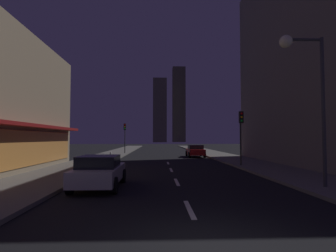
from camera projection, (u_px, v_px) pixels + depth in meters
ground_plane at (164, 155)px, 37.13m from camera, size 78.00×136.00×0.10m
sidewalk_right at (214, 154)px, 37.44m from camera, size 4.00×76.00×0.15m
sidewalk_left at (113, 154)px, 36.83m from camera, size 4.00×76.00×0.15m
lane_marking_center at (177, 182)px, 13.58m from camera, size 0.16×23.00×0.01m
skyscraper_distant_tall at (160, 110)px, 151.61m from camera, size 7.71×5.21×36.27m
skyscraper_distant_mid at (179, 105)px, 162.18m from camera, size 7.62×6.68×45.24m
car_parked_near at (100, 171)px, 12.05m from camera, size 1.98×4.24×1.45m
car_parked_far at (195, 151)px, 31.90m from camera, size 1.98×4.24×1.45m
fire_hydrant_far_left at (111, 155)px, 28.48m from camera, size 0.42×0.30×0.65m
traffic_light_near_right at (241, 126)px, 20.70m from camera, size 0.32×0.48×4.20m
traffic_light_far_left at (125, 131)px, 37.80m from camera, size 0.32×0.48×4.20m
street_lamp_right at (304, 73)px, 11.64m from camera, size 1.96×0.56×6.58m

